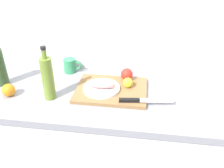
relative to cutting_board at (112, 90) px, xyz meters
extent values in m
cube|color=white|center=(0.00, 0.30, 0.34)|extent=(3.20, 0.05, 2.50)
cube|color=white|center=(0.00, -0.03, -0.48)|extent=(2.00, 0.58, 0.86)
cube|color=gray|center=(0.00, -0.03, -0.03)|extent=(2.00, 0.60, 0.04)
cube|color=olive|center=(0.00, 0.00, 0.00)|extent=(0.41, 0.32, 0.02)
cylinder|color=white|center=(-0.06, -0.02, 0.02)|extent=(0.21, 0.21, 0.01)
ellipsoid|color=tan|center=(-0.06, -0.02, 0.04)|extent=(0.16, 0.07, 0.04)
cube|color=silver|center=(0.25, -0.10, 0.02)|extent=(0.18, 0.06, 0.00)
cube|color=black|center=(0.11, -0.12, 0.02)|extent=(0.11, 0.04, 0.02)
sphere|color=yellow|center=(0.09, 0.03, 0.04)|extent=(0.06, 0.06, 0.06)
sphere|color=red|center=(0.08, 0.12, 0.05)|extent=(0.07, 0.07, 0.07)
cylinder|color=olive|center=(-0.33, -0.11, 0.11)|extent=(0.06, 0.06, 0.24)
cylinder|color=olive|center=(-0.33, -0.11, 0.25)|extent=(0.03, 0.03, 0.05)
cylinder|color=black|center=(-0.33, -0.11, 0.29)|extent=(0.03, 0.03, 0.02)
cylinder|color=#338C59|center=(-0.31, 0.21, 0.04)|extent=(0.08, 0.08, 0.09)
torus|color=#338C59|center=(-0.26, 0.21, 0.04)|extent=(0.06, 0.01, 0.06)
sphere|color=orange|center=(-0.57, -0.12, 0.03)|extent=(0.07, 0.07, 0.07)
camera|label=1|loc=(0.16, -1.17, 0.73)|focal=38.19mm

